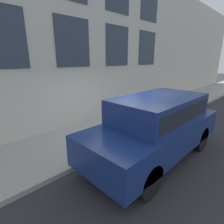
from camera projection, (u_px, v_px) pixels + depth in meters
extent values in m
plane|color=#2D2D30|center=(124.00, 146.00, 5.97)|extent=(80.00, 80.00, 0.00)
cube|color=#9E9B93|center=(98.00, 133.00, 6.88)|extent=(2.75, 60.00, 0.13)
cube|color=beige|center=(71.00, 38.00, 6.90)|extent=(0.30, 40.00, 7.31)
cube|color=#2D3847|center=(147.00, 48.00, 10.23)|extent=(0.03, 1.54, 1.84)
cube|color=#2D3847|center=(118.00, 46.00, 8.53)|extent=(0.03, 1.54, 1.84)
cube|color=#2D3847|center=(73.00, 43.00, 6.83)|extent=(0.03, 1.54, 1.84)
cube|color=#2D3847|center=(150.00, 2.00, 9.55)|extent=(0.03, 1.54, 1.84)
cylinder|color=gray|center=(113.00, 138.00, 6.24)|extent=(0.32, 0.32, 0.04)
cylinder|color=gray|center=(113.00, 131.00, 6.16)|extent=(0.24, 0.24, 0.60)
sphere|color=slate|center=(113.00, 123.00, 6.08)|extent=(0.25, 0.25, 0.25)
cylinder|color=black|center=(113.00, 121.00, 6.05)|extent=(0.08, 0.08, 0.10)
cylinder|color=gray|center=(117.00, 127.00, 6.26)|extent=(0.09, 0.10, 0.09)
cylinder|color=gray|center=(110.00, 130.00, 6.03)|extent=(0.09, 0.10, 0.09)
cylinder|color=navy|center=(112.00, 124.00, 6.82)|extent=(0.09, 0.09, 0.61)
cylinder|color=navy|center=(110.00, 123.00, 6.91)|extent=(0.09, 0.09, 0.61)
cube|color=white|center=(111.00, 110.00, 6.71)|extent=(0.16, 0.11, 0.46)
cylinder|color=white|center=(113.00, 111.00, 6.63)|extent=(0.07, 0.07, 0.43)
cylinder|color=white|center=(109.00, 110.00, 6.79)|extent=(0.07, 0.07, 0.43)
sphere|color=brown|center=(111.00, 102.00, 6.62)|extent=(0.20, 0.20, 0.20)
cylinder|color=black|center=(149.00, 181.00, 3.68)|extent=(0.24, 0.77, 0.77)
cylinder|color=black|center=(99.00, 153.00, 4.77)|extent=(0.24, 0.77, 0.77)
cylinder|color=black|center=(200.00, 138.00, 5.67)|extent=(0.24, 0.77, 0.77)
cylinder|color=black|center=(157.00, 126.00, 6.76)|extent=(0.24, 0.77, 0.77)
cube|color=navy|center=(155.00, 133.00, 5.11)|extent=(1.84, 4.75, 0.77)
cube|color=navy|center=(159.00, 108.00, 4.98)|extent=(1.62, 2.95, 0.69)
cube|color=#1E232D|center=(159.00, 108.00, 4.98)|extent=(1.63, 2.71, 0.44)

